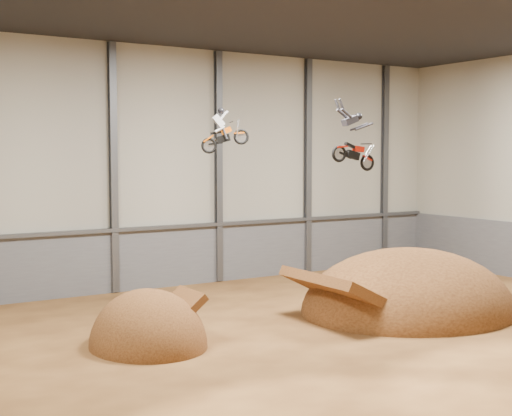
{
  "coord_description": "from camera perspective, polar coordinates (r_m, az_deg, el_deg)",
  "views": [
    {
      "loc": [
        -17.49,
        -23.07,
        7.77
      ],
      "look_at": [
        -0.69,
        4.0,
        5.37
      ],
      "focal_mm": 50.0,
      "sensor_mm": 36.0,
      "label": 1
    }
  ],
  "objects": [
    {
      "name": "takeoff_ramp",
      "position": [
        29.78,
        -8.61,
        -10.87
      ],
      "size": [
        4.67,
        5.39,
        4.67
      ],
      "primitive_type": "ellipsoid",
      "color": "#422410",
      "rests_on": "ground"
    },
    {
      "name": "floor",
      "position": [
        29.97,
        5.25,
        -10.74
      ],
      "size": [
        40.0,
        40.0,
        0.0
      ],
      "primitive_type": "plane",
      "color": "#4D2D14",
      "rests_on": "ground"
    },
    {
      "name": "steel_column_5",
      "position": [
        51.0,
        10.24,
        3.37
      ],
      "size": [
        0.4,
        0.36,
        13.9
      ],
      "primitive_type": "cube",
      "color": "#47494F",
      "rests_on": "ground"
    },
    {
      "name": "steel_column_3",
      "position": [
        43.22,
        -3.02,
        3.28
      ],
      "size": [
        0.4,
        0.36,
        13.9
      ],
      "primitive_type": "cube",
      "color": "#47494F",
      "rests_on": "ground"
    },
    {
      "name": "fmx_rider_b",
      "position": [
        32.12,
        7.68,
        5.72
      ],
      "size": [
        3.73,
        1.05,
        3.38
      ],
      "primitive_type": null,
      "rotation": [
        0.0,
        0.25,
        -0.04
      ],
      "color": "red"
    },
    {
      "name": "lower_band_back",
      "position": [
        42.23,
        -7.04,
        -3.93
      ],
      "size": [
        39.8,
        0.18,
        3.5
      ],
      "primitive_type": "cube",
      "color": "#5B5C63",
      "rests_on": "ground"
    },
    {
      "name": "landing_ramp",
      "position": [
        36.33,
        12.06,
        -8.14
      ],
      "size": [
        10.98,
        9.71,
        6.33
      ],
      "primitive_type": "ellipsoid",
      "color": "#422410",
      "rests_on": "ground"
    },
    {
      "name": "steel_rail",
      "position": [
        41.88,
        -6.97,
        -1.51
      ],
      "size": [
        39.8,
        0.35,
        0.2
      ],
      "primitive_type": "cube",
      "color": "#47494F",
      "rests_on": "lower_band_back"
    },
    {
      "name": "back_wall",
      "position": [
        41.9,
        -7.16,
        3.22
      ],
      "size": [
        40.0,
        0.1,
        14.0
      ],
      "primitive_type": "cube",
      "color": "#A19D8E",
      "rests_on": "ground"
    },
    {
      "name": "fmx_rider_a",
      "position": [
        32.61,
        -2.32,
        6.54
      ],
      "size": [
        2.82,
        1.72,
        2.55
      ],
      "primitive_type": null,
      "rotation": [
        0.0,
        -0.27,
        -0.35
      ],
      "color": "#CA5208"
    },
    {
      "name": "steel_column_2",
      "position": [
        40.43,
        -11.34,
        3.13
      ],
      "size": [
        0.4,
        0.36,
        13.9
      ],
      "primitive_type": "cube",
      "color": "#47494F",
      "rests_on": "ground"
    },
    {
      "name": "steel_column_4",
      "position": [
        46.8,
        4.16,
        3.35
      ],
      "size": [
        0.4,
        0.36,
        13.9
      ],
      "primitive_type": "cube",
      "color": "#47494F",
      "rests_on": "ground"
    }
  ]
}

